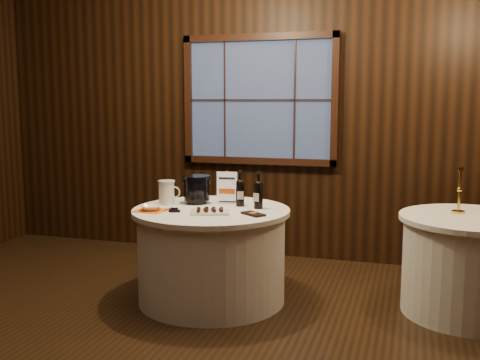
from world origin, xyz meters
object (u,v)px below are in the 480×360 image
(chocolate_box, at_px, (253,214))
(brass_candlestick, at_px, (459,197))
(glass_pitcher, at_px, (167,192))
(cracker_bowl, at_px, (151,208))
(ice_bucket, at_px, (197,189))
(port_bottle_right, at_px, (258,193))
(sign_stand, at_px, (227,192))
(port_bottle_left, at_px, (240,191))
(main_table, at_px, (212,254))
(side_table, at_px, (470,265))
(grape_bunch, at_px, (174,210))
(chocolate_plate, at_px, (210,211))

(chocolate_box, xyz_separation_m, brass_candlestick, (1.51, 0.55, 0.12))
(glass_pitcher, xyz_separation_m, brass_candlestick, (2.33, 0.34, 0.03))
(cracker_bowl, relative_size, brass_candlestick, 0.45)
(ice_bucket, bearing_deg, brass_candlestick, 5.75)
(port_bottle_right, height_order, cracker_bowl, port_bottle_right)
(sign_stand, distance_m, port_bottle_left, 0.17)
(main_table, distance_m, glass_pitcher, 0.65)
(sign_stand, xyz_separation_m, glass_pitcher, (-0.47, -0.20, 0.01))
(port_bottle_left, bearing_deg, side_table, -16.76)
(brass_candlestick, bearing_deg, grape_bunch, -163.64)
(brass_candlestick, bearing_deg, chocolate_box, -160.02)
(port_bottle_left, bearing_deg, main_table, -155.81)
(sign_stand, distance_m, port_bottle_right, 0.35)
(main_table, bearing_deg, glass_pitcher, 170.80)
(main_table, distance_m, cracker_bowl, 0.63)
(cracker_bowl, bearing_deg, port_bottle_right, 23.53)
(side_table, relative_size, port_bottle_right, 3.58)
(ice_bucket, height_order, glass_pitcher, ice_bucket)
(brass_candlestick, bearing_deg, glass_pitcher, -171.74)
(chocolate_box, bearing_deg, sign_stand, 166.93)
(chocolate_box, height_order, brass_candlestick, brass_candlestick)
(cracker_bowl, height_order, brass_candlestick, brass_candlestick)
(cracker_bowl, xyz_separation_m, brass_candlestick, (2.33, 0.62, 0.11))
(sign_stand, height_order, glass_pitcher, sign_stand)
(sign_stand, height_order, cracker_bowl, sign_stand)
(main_table, height_order, chocolate_plate, chocolate_plate)
(cracker_bowl, bearing_deg, glass_pitcher, 88.87)
(cracker_bowl, bearing_deg, sign_stand, 45.51)
(ice_bucket, distance_m, cracker_bowl, 0.48)
(sign_stand, bearing_deg, port_bottle_left, -36.46)
(sign_stand, height_order, brass_candlestick, brass_candlestick)
(chocolate_plate, relative_size, grape_bunch, 2.35)
(main_table, bearing_deg, port_bottle_right, 19.22)
(main_table, xyz_separation_m, chocolate_plate, (0.06, -0.18, 0.40))
(chocolate_box, distance_m, grape_bunch, 0.63)
(side_table, bearing_deg, brass_candlestick, 132.21)
(chocolate_plate, bearing_deg, port_bottle_right, 45.37)
(chocolate_plate, xyz_separation_m, brass_candlestick, (1.85, 0.59, 0.11))
(chocolate_box, xyz_separation_m, grape_bunch, (-0.63, -0.08, 0.01))
(port_bottle_right, relative_size, cracker_bowl, 1.85)
(brass_candlestick, bearing_deg, sign_stand, -175.67)
(port_bottle_left, height_order, ice_bucket, port_bottle_left)
(glass_pitcher, height_order, brass_candlestick, brass_candlestick)
(grape_bunch, distance_m, glass_pitcher, 0.36)
(glass_pitcher, bearing_deg, cracker_bowl, -100.88)
(port_bottle_right, distance_m, grape_bunch, 0.70)
(chocolate_plate, bearing_deg, ice_bucket, 124.45)
(port_bottle_left, height_order, cracker_bowl, port_bottle_left)
(sign_stand, height_order, ice_bucket, sign_stand)
(main_table, relative_size, glass_pitcher, 6.25)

